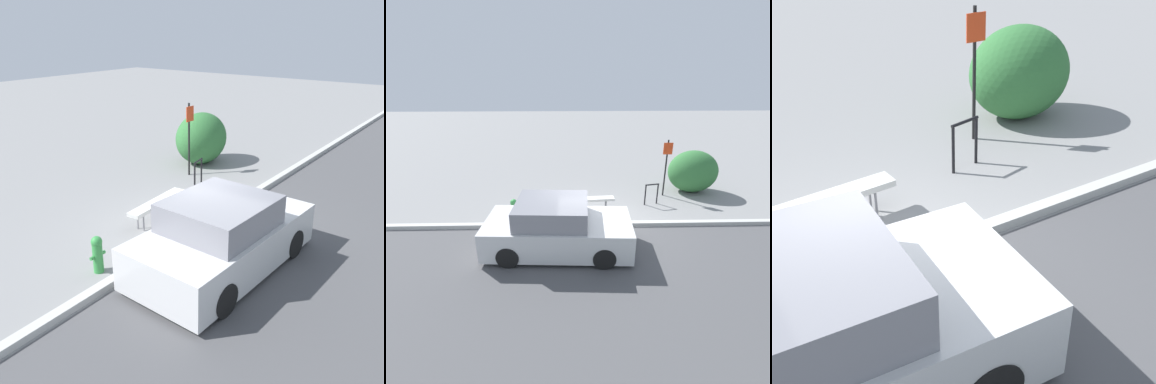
% 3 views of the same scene
% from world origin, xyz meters
% --- Properties ---
extents(ground_plane, '(60.00, 60.00, 0.00)m').
position_xyz_m(ground_plane, '(0.00, 0.00, 0.00)').
color(ground_plane, gray).
extents(road_strip, '(60.00, 10.00, 0.01)m').
position_xyz_m(road_strip, '(0.00, -5.15, 0.00)').
color(road_strip, '#4C4C4F').
rests_on(road_strip, ground_plane).
extents(curb, '(60.00, 0.20, 0.13)m').
position_xyz_m(curb, '(0.00, 0.00, 0.07)').
color(curb, '#B7B7B2').
rests_on(curb, ground_plane).
extents(bench, '(1.97, 0.47, 0.51)m').
position_xyz_m(bench, '(-0.23, 1.16, 0.45)').
color(bench, gray).
rests_on(bench, ground_plane).
extents(bike_rack, '(0.55, 0.16, 0.83)m').
position_xyz_m(bike_rack, '(2.25, 1.69, 0.50)').
color(bike_rack, black).
rests_on(bike_rack, ground_plane).
extents(sign_post, '(0.36, 0.08, 2.30)m').
position_xyz_m(sign_post, '(2.97, 2.54, 1.38)').
color(sign_post, black).
rests_on(sign_post, ground_plane).
extents(fire_hydrant, '(0.36, 0.22, 0.77)m').
position_xyz_m(fire_hydrant, '(-2.76, 0.53, 0.41)').
color(fire_hydrant, '#338C3F').
rests_on(fire_hydrant, ground_plane).
extents(shrub_hedge, '(2.04, 1.59, 1.75)m').
position_xyz_m(shrub_hedge, '(4.27, 2.98, 0.88)').
color(shrub_hedge, '#337038').
rests_on(shrub_hedge, ground_plane).
extents(parked_car_near, '(4.12, 2.09, 1.50)m').
position_xyz_m(parked_car_near, '(-1.21, -1.34, 0.67)').
color(parked_car_near, black).
rests_on(parked_car_near, ground_plane).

